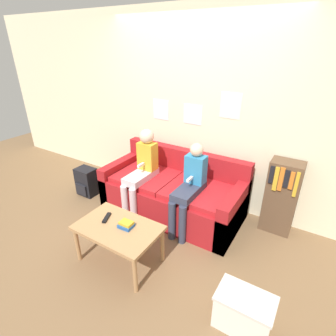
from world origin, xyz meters
name	(u,v)px	position (x,y,z in m)	size (l,w,h in m)	color
ground_plane	(151,232)	(0.00, 0.00, 0.00)	(10.00, 10.00, 0.00)	brown
wall_back	(194,112)	(0.00, 1.08, 1.30)	(8.00, 0.06, 2.60)	beige
couch	(173,193)	(0.00, 0.55, 0.29)	(1.87, 0.87, 0.81)	maroon
coffee_table	(118,231)	(-0.01, -0.54, 0.40)	(0.86, 0.55, 0.45)	#AD7F51
person_left	(142,168)	(-0.37, 0.36, 0.66)	(0.24, 0.59, 1.15)	silver
person_right	(190,185)	(0.35, 0.34, 0.62)	(0.24, 0.59, 1.10)	#33384C
tv_remote	(107,218)	(-0.20, -0.50, 0.46)	(0.10, 0.17, 0.02)	black
book_stack	(126,225)	(0.07, -0.50, 0.48)	(0.15, 0.13, 0.06)	#23519E
bookshelf	(281,197)	(1.31, 0.90, 0.47)	(0.36, 0.28, 0.93)	brown
storage_box	(243,312)	(1.34, -0.58, 0.17)	(0.46, 0.29, 0.35)	silver
backpack	(87,182)	(-1.37, 0.24, 0.21)	(0.30, 0.25, 0.43)	black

